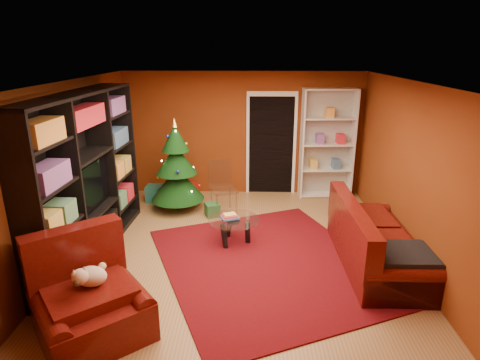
{
  "coord_description": "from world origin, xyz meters",
  "views": [
    {
      "loc": [
        0.17,
        -5.63,
        3.04
      ],
      "look_at": [
        0.0,
        0.4,
        1.05
      ],
      "focal_mm": 30.0,
      "sensor_mm": 36.0,
      "label": 1
    }
  ],
  "objects_px": {
    "gift_box_red": "(191,189)",
    "white_bookshelf": "(327,144)",
    "gift_box_teal": "(155,193)",
    "acrylic_chair": "(224,190)",
    "coffee_table": "(234,231)",
    "gift_box_green": "(212,210)",
    "rug": "(268,263)",
    "armchair": "(91,298)",
    "dog": "(91,276)",
    "christmas_tree": "(177,166)",
    "media_unit": "(85,177)",
    "sofa": "(378,235)"
  },
  "relations": [
    {
      "from": "gift_box_red",
      "to": "white_bookshelf",
      "type": "distance_m",
      "value": 3.06
    },
    {
      "from": "gift_box_teal",
      "to": "acrylic_chair",
      "type": "xyz_separation_m",
      "value": [
        1.49,
        -0.58,
        0.29
      ]
    },
    {
      "from": "coffee_table",
      "to": "gift_box_green",
      "type": "bearing_deg",
      "value": 112.5
    },
    {
      "from": "acrylic_chair",
      "to": "gift_box_green",
      "type": "bearing_deg",
      "value": -156.88
    },
    {
      "from": "rug",
      "to": "acrylic_chair",
      "type": "distance_m",
      "value": 2.15
    },
    {
      "from": "armchair",
      "to": "coffee_table",
      "type": "bearing_deg",
      "value": 18.28
    },
    {
      "from": "gift_box_red",
      "to": "rug",
      "type": "bearing_deg",
      "value": -62.02
    },
    {
      "from": "white_bookshelf",
      "to": "dog",
      "type": "distance_m",
      "value": 5.57
    },
    {
      "from": "gift_box_teal",
      "to": "white_bookshelf",
      "type": "xyz_separation_m",
      "value": [
        3.59,
        0.41,
        0.97
      ]
    },
    {
      "from": "christmas_tree",
      "to": "armchair",
      "type": "relative_size",
      "value": 1.54
    },
    {
      "from": "gift_box_teal",
      "to": "gift_box_red",
      "type": "relative_size",
      "value": 1.38
    },
    {
      "from": "media_unit",
      "to": "armchair",
      "type": "bearing_deg",
      "value": -66.91
    },
    {
      "from": "white_bookshelf",
      "to": "gift_box_teal",
      "type": "bearing_deg",
      "value": -176.23
    },
    {
      "from": "rug",
      "to": "gift_box_green",
      "type": "distance_m",
      "value": 2.01
    },
    {
      "from": "media_unit",
      "to": "gift_box_green",
      "type": "bearing_deg",
      "value": 42.3
    },
    {
      "from": "christmas_tree",
      "to": "coffee_table",
      "type": "distance_m",
      "value": 1.94
    },
    {
      "from": "christmas_tree",
      "to": "gift_box_red",
      "type": "distance_m",
      "value": 1.18
    },
    {
      "from": "coffee_table",
      "to": "acrylic_chair",
      "type": "relative_size",
      "value": 0.91
    },
    {
      "from": "christmas_tree",
      "to": "gift_box_red",
      "type": "height_order",
      "value": "christmas_tree"
    },
    {
      "from": "white_bookshelf",
      "to": "dog",
      "type": "height_order",
      "value": "white_bookshelf"
    },
    {
      "from": "dog",
      "to": "gift_box_teal",
      "type": "bearing_deg",
      "value": 55.39
    },
    {
      "from": "media_unit",
      "to": "gift_box_red",
      "type": "distance_m",
      "value": 3.1
    },
    {
      "from": "media_unit",
      "to": "coffee_table",
      "type": "relative_size",
      "value": 3.84
    },
    {
      "from": "media_unit",
      "to": "dog",
      "type": "distance_m",
      "value": 2.02
    },
    {
      "from": "gift_box_teal",
      "to": "sofa",
      "type": "height_order",
      "value": "sofa"
    },
    {
      "from": "gift_box_red",
      "to": "gift_box_green",
      "type": "bearing_deg",
      "value": -64.41
    },
    {
      "from": "gift_box_green",
      "to": "gift_box_red",
      "type": "distance_m",
      "value": 1.35
    },
    {
      "from": "media_unit",
      "to": "dog",
      "type": "bearing_deg",
      "value": -65.96
    },
    {
      "from": "gift_box_teal",
      "to": "dog",
      "type": "xyz_separation_m",
      "value": [
        0.29,
        -4.05,
        0.53
      ]
    },
    {
      "from": "christmas_tree",
      "to": "sofa",
      "type": "distance_m",
      "value": 3.88
    },
    {
      "from": "gift_box_red",
      "to": "armchair",
      "type": "height_order",
      "value": "armchair"
    },
    {
      "from": "gift_box_teal",
      "to": "acrylic_chair",
      "type": "height_order",
      "value": "acrylic_chair"
    },
    {
      "from": "gift_box_green",
      "to": "sofa",
      "type": "height_order",
      "value": "sofa"
    },
    {
      "from": "rug",
      "to": "gift_box_teal",
      "type": "distance_m",
      "value": 3.41
    },
    {
      "from": "gift_box_teal",
      "to": "rug",
      "type": "bearing_deg",
      "value": -48.04
    },
    {
      "from": "white_bookshelf",
      "to": "christmas_tree",
      "type": "bearing_deg",
      "value": -166.59
    },
    {
      "from": "media_unit",
      "to": "christmas_tree",
      "type": "height_order",
      "value": "media_unit"
    },
    {
      "from": "armchair",
      "to": "rug",
      "type": "bearing_deg",
      "value": -0.2
    },
    {
      "from": "armchair",
      "to": "gift_box_green",
      "type": "bearing_deg",
      "value": 34.56
    },
    {
      "from": "dog",
      "to": "acrylic_chair",
      "type": "height_order",
      "value": "acrylic_chair"
    },
    {
      "from": "christmas_tree",
      "to": "acrylic_chair",
      "type": "relative_size",
      "value": 2.0
    },
    {
      "from": "armchair",
      "to": "sofa",
      "type": "height_order",
      "value": "sofa"
    },
    {
      "from": "gift_box_teal",
      "to": "gift_box_red",
      "type": "height_order",
      "value": "gift_box_teal"
    },
    {
      "from": "gift_box_green",
      "to": "christmas_tree",
      "type": "bearing_deg",
      "value": 155.44
    },
    {
      "from": "dog",
      "to": "sofa",
      "type": "xyz_separation_m",
      "value": [
        3.57,
        1.55,
        -0.22
      ]
    },
    {
      "from": "armchair",
      "to": "white_bookshelf",
      "type": "bearing_deg",
      "value": 15.13
    },
    {
      "from": "rug",
      "to": "gift_box_red",
      "type": "distance_m",
      "value": 3.35
    },
    {
      "from": "sofa",
      "to": "rug",
      "type": "bearing_deg",
      "value": 90.69
    },
    {
      "from": "gift_box_green",
      "to": "sofa",
      "type": "relative_size",
      "value": 0.11
    },
    {
      "from": "gift_box_red",
      "to": "media_unit",
      "type": "bearing_deg",
      "value": -113.2
    }
  ]
}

